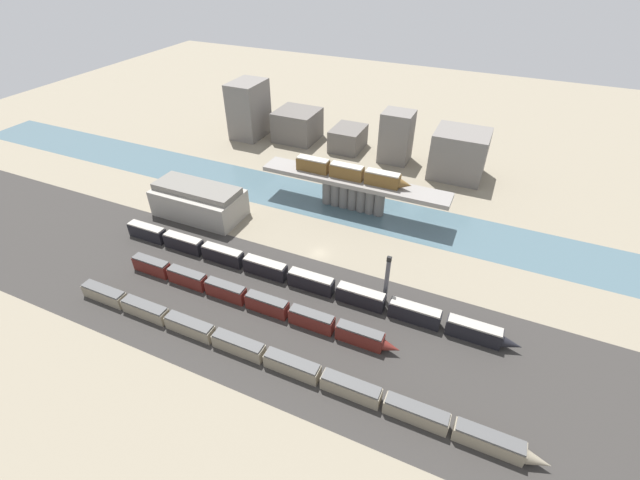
% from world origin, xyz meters
% --- Properties ---
extents(ground_plane, '(400.00, 400.00, 0.00)m').
position_xyz_m(ground_plane, '(0.00, 0.00, 0.00)').
color(ground_plane, gray).
extents(railbed_yard, '(280.00, 42.00, 0.01)m').
position_xyz_m(railbed_yard, '(0.00, -24.00, 0.00)').
color(railbed_yard, '#33302D').
rests_on(railbed_yard, ground).
extents(river_water, '(320.00, 19.82, 0.01)m').
position_xyz_m(river_water, '(0.00, 25.05, 0.00)').
color(river_water, '#47606B').
rests_on(river_water, ground).
extents(bridge, '(57.92, 8.12, 10.16)m').
position_xyz_m(bridge, '(0.00, 25.05, 7.01)').
color(bridge, gray).
rests_on(bridge, ground).
extents(train_on_bridge, '(35.81, 3.17, 4.15)m').
position_xyz_m(train_on_bridge, '(-1.10, 25.05, 12.19)').
color(train_on_bridge, brown).
rests_on(train_on_bridge, bridge).
extents(train_yard_near, '(101.62, 2.81, 3.49)m').
position_xyz_m(train_yard_near, '(5.99, -36.66, 1.72)').
color(train_yard_near, gray).
rests_on(train_yard_near, ground).
extents(train_yard_mid, '(69.37, 2.68, 4.02)m').
position_xyz_m(train_yard_mid, '(-6.45, -24.31, 1.98)').
color(train_yard_mid, '#5B1E19').
rests_on(train_yard_mid, ground).
extents(train_yard_far, '(103.98, 2.82, 4.19)m').
position_xyz_m(train_yard_far, '(-1.22, -13.38, 2.06)').
color(train_yard_far, black).
rests_on(train_yard_far, ground).
extents(warehouse_building, '(26.51, 13.50, 9.82)m').
position_xyz_m(warehouse_building, '(-40.83, 2.92, 4.67)').
color(warehouse_building, '#9E998E').
rests_on(warehouse_building, ground).
extents(signal_tower, '(1.00, 1.00, 13.03)m').
position_xyz_m(signal_tower, '(21.34, -10.04, 6.35)').
color(signal_tower, '#4C4C51').
rests_on(signal_tower, ground).
extents(city_block_far_left, '(11.70, 15.92, 22.06)m').
position_xyz_m(city_block_far_left, '(-59.08, 61.53, 11.03)').
color(city_block_far_left, slate).
rests_on(city_block_far_left, ground).
extents(city_block_left, '(16.34, 15.80, 11.87)m').
position_xyz_m(city_block_left, '(-39.58, 66.14, 5.94)').
color(city_block_left, '#605B56').
rests_on(city_block_left, ground).
extents(city_block_center, '(11.49, 14.56, 8.47)m').
position_xyz_m(city_block_center, '(-17.37, 65.70, 4.24)').
color(city_block_center, '#605B56').
rests_on(city_block_center, ground).
extents(city_block_right, '(10.76, 9.91, 18.47)m').
position_xyz_m(city_block_right, '(2.26, 63.17, 9.23)').
color(city_block_right, slate).
rests_on(city_block_right, ground).
extents(city_block_far_right, '(17.72, 15.81, 16.03)m').
position_xyz_m(city_block_far_right, '(25.28, 60.54, 8.02)').
color(city_block_far_right, slate).
rests_on(city_block_far_right, ground).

